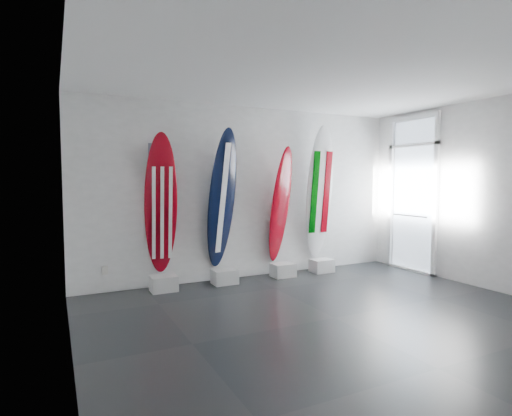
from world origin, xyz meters
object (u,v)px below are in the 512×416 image
surfboard_navy (222,199)px  surfboard_swiss (281,205)px  surfboard_usa (161,205)px  surfboard_italy (319,193)px

surfboard_navy → surfboard_swiss: bearing=-15.3°
surfboard_usa → surfboard_italy: (2.98, 0.00, 0.14)m
surfboard_swiss → surfboard_usa: bearing=159.7°
surfboard_swiss → surfboard_italy: 0.86m
surfboard_usa → surfboard_swiss: surfboard_usa is taller
surfboard_swiss → surfboard_italy: bearing=-20.3°
surfboard_navy → surfboard_swiss: surfboard_navy is taller
surfboard_usa → surfboard_swiss: size_ratio=1.07×
surfboard_navy → surfboard_swiss: 1.13m
surfboard_usa → surfboard_navy: 1.02m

